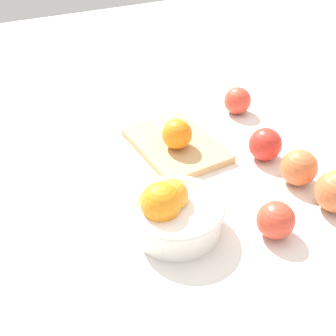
% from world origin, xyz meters
% --- Properties ---
extents(ground_plane, '(2.40, 2.40, 0.00)m').
position_xyz_m(ground_plane, '(0.00, 0.00, 0.00)').
color(ground_plane, silver).
extents(bowl, '(0.18, 0.18, 0.11)m').
position_xyz_m(bowl, '(-0.13, 0.16, 0.04)').
color(bowl, white).
rests_on(bowl, ground_plane).
extents(cutting_board, '(0.25, 0.19, 0.02)m').
position_xyz_m(cutting_board, '(0.11, 0.04, 0.01)').
color(cutting_board, tan).
rests_on(cutting_board, ground_plane).
extents(orange_on_board, '(0.07, 0.07, 0.07)m').
position_xyz_m(orange_on_board, '(0.09, 0.05, 0.05)').
color(orange_on_board, orange).
rests_on(orange_on_board, cutting_board).
extents(knife, '(0.16, 0.04, 0.01)m').
position_xyz_m(knife, '(0.17, 0.04, 0.02)').
color(knife, silver).
rests_on(knife, cutting_board).
extents(apple_front_center, '(0.07, 0.07, 0.07)m').
position_xyz_m(apple_front_center, '(-0.01, -0.12, 0.04)').
color(apple_front_center, red).
rests_on(apple_front_center, ground_plane).
extents(apple_front_right, '(0.07, 0.07, 0.07)m').
position_xyz_m(apple_front_right, '(0.19, -0.18, 0.04)').
color(apple_front_right, '#D6422D').
rests_on(apple_front_right, ground_plane).
extents(apple_front_left_2, '(0.08, 0.08, 0.08)m').
position_xyz_m(apple_front_left_2, '(-0.12, -0.14, 0.04)').
color(apple_front_left_2, '#CC6638').
rests_on(apple_front_left_2, ground_plane).
extents(apple_mid_left, '(0.07, 0.07, 0.07)m').
position_xyz_m(apple_mid_left, '(-0.22, 0.00, 0.03)').
color(apple_mid_left, '#D6422D').
rests_on(apple_mid_left, ground_plane).
extents(citrus_peel, '(0.06, 0.06, 0.01)m').
position_xyz_m(citrus_peel, '(0.06, -0.18, 0.00)').
color(citrus_peel, orange).
rests_on(citrus_peel, ground_plane).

